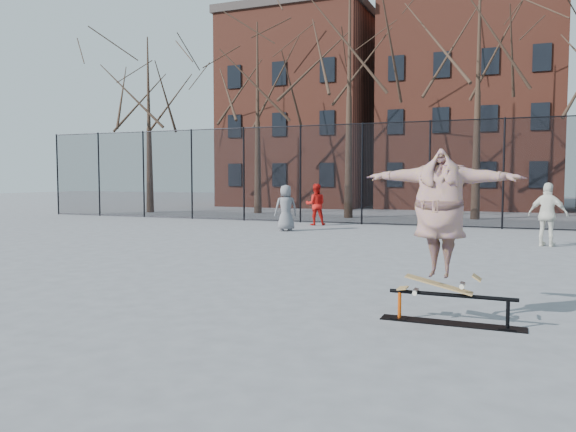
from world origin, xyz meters
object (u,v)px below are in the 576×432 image
at_px(bystander_white, 548,215).
at_px(skateboard, 439,288).
at_px(bystander_grey, 286,208).
at_px(skate_rail, 452,312).
at_px(bystander_red, 316,205).
at_px(skater, 440,220).

bearing_deg(bystander_white, skateboard, 97.87).
bearing_deg(bystander_white, bystander_grey, 9.00).
bearing_deg(skate_rail, bystander_grey, 122.32).
relative_size(bystander_grey, bystander_red, 1.00).
height_order(bystander_grey, bystander_white, bystander_white).
distance_m(skater, bystander_red, 14.69).
xyz_separation_m(skate_rail, bystander_white, (1.50, 9.30, 0.71)).
xyz_separation_m(bystander_grey, bystander_red, (0.17, 2.62, 0.00)).
bearing_deg(bystander_grey, skater, 87.12).
distance_m(skate_rail, skater, 1.18).
distance_m(skateboard, skater, 0.88).
distance_m(skate_rail, bystander_white, 9.44).
xyz_separation_m(bystander_grey, bystander_white, (8.21, -1.31, 0.06)).
distance_m(bystander_red, bystander_white, 8.95).
distance_m(skate_rail, bystander_red, 14.76).
height_order(skateboard, bystander_grey, bystander_grey).
bearing_deg(skate_rail, bystander_white, 80.81).
bearing_deg(skater, bystander_red, 120.01).
relative_size(skateboard, bystander_red, 0.57).
relative_size(skate_rail, skateboard, 1.95).
distance_m(skate_rail, skateboard, 0.34).
xyz_separation_m(skate_rail, skater, (-0.17, 0.00, 1.17)).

